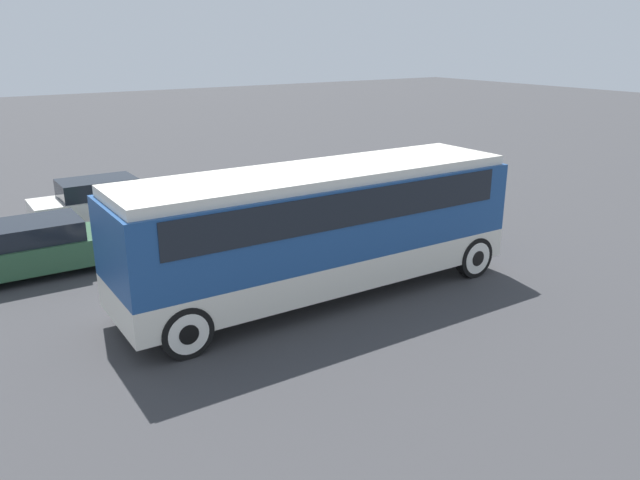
% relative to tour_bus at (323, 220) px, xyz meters
% --- Properties ---
extents(ground_plane, '(120.00, 120.00, 0.00)m').
position_rel_tour_bus_xyz_m(ground_plane, '(-0.10, -0.00, -1.85)').
color(ground_plane, '#38383A').
extents(tour_bus, '(9.65, 2.60, 3.07)m').
position_rel_tour_bus_xyz_m(tour_bus, '(0.00, 0.00, 0.00)').
color(tour_bus, silver).
rests_on(tour_bus, ground_plane).
extents(parked_car_near, '(4.33, 1.87, 1.48)m').
position_rel_tour_bus_xyz_m(parked_car_near, '(4.75, 6.95, -1.12)').
color(parked_car_near, '#7A6B5B').
rests_on(parked_car_near, ground_plane).
extents(parked_car_mid, '(4.58, 1.78, 1.48)m').
position_rel_tour_bus_xyz_m(parked_car_mid, '(-2.74, 9.08, -1.12)').
color(parked_car_mid, silver).
rests_on(parked_car_mid, ground_plane).
extents(parked_car_far, '(4.19, 1.91, 1.41)m').
position_rel_tour_bus_xyz_m(parked_car_far, '(-5.31, 5.25, -1.15)').
color(parked_car_far, '#2D5638').
rests_on(parked_car_far, ground_plane).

